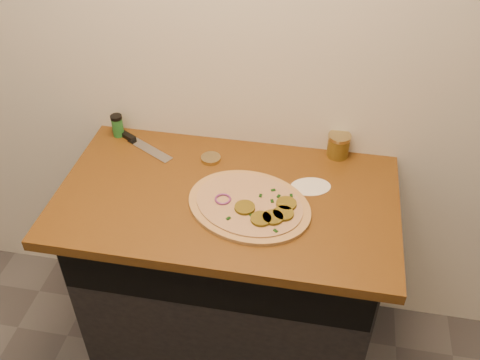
% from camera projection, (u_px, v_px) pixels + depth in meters
% --- Properties ---
extents(cabinet, '(1.10, 0.60, 0.86)m').
position_uv_depth(cabinet, '(230.00, 275.00, 2.21)').
color(cabinet, black).
rests_on(cabinet, ground).
extents(countertop, '(1.20, 0.70, 0.04)m').
position_uv_depth(countertop, '(227.00, 198.00, 1.90)').
color(countertop, brown).
rests_on(countertop, cabinet).
extents(pizza, '(0.55, 0.55, 0.03)m').
position_uv_depth(pizza, '(250.00, 206.00, 1.82)').
color(pizza, tan).
rests_on(pizza, countertop).
extents(chefs_knife, '(0.30, 0.19, 0.02)m').
position_uv_depth(chefs_knife, '(136.00, 141.00, 2.12)').
color(chefs_knife, '#B7BAC1').
rests_on(chefs_knife, countertop).
extents(mason_jar_lid, '(0.09, 0.09, 0.02)m').
position_uv_depth(mason_jar_lid, '(211.00, 159.00, 2.03)').
color(mason_jar_lid, tan).
rests_on(mason_jar_lid, countertop).
extents(salsa_jar, '(0.09, 0.09, 0.09)m').
position_uv_depth(salsa_jar, '(338.00, 145.00, 2.03)').
color(salsa_jar, '#9B2B0F').
rests_on(salsa_jar, countertop).
extents(spice_shaker, '(0.05, 0.05, 0.09)m').
position_uv_depth(spice_shaker, '(117.00, 125.00, 2.14)').
color(spice_shaker, '#216A2B').
rests_on(spice_shaker, countertop).
extents(flour_spill, '(0.18, 0.18, 0.00)m').
position_uv_depth(flour_spill, '(311.00, 187.00, 1.92)').
color(flour_spill, silver).
rests_on(flour_spill, countertop).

